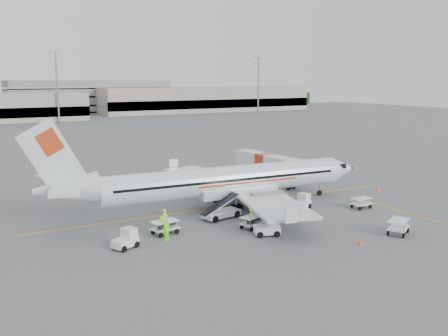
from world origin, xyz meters
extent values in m
plane|color=#56595B|center=(0.00, 0.00, 0.00)|extent=(360.00, 360.00, 0.00)
cube|color=yellow|center=(0.00, 0.00, 0.01)|extent=(44.00, 0.20, 0.01)
cube|color=yellow|center=(14.00, -8.00, 0.01)|extent=(0.20, 20.00, 0.01)
cone|color=#FF640D|center=(18.47, -3.10, 0.35)|extent=(0.43, 0.43, 0.70)
cone|color=#FF640D|center=(-2.28, 17.50, 0.28)|extent=(0.34, 0.34, 0.56)
cone|color=#FF640D|center=(2.66, -16.42, 0.34)|extent=(0.41, 0.41, 0.67)
imported|color=#9CFC21|center=(-9.61, -4.07, 0.88)|extent=(0.77, 0.70, 1.77)
imported|color=#9CFC21|center=(-10.68, -6.05, 0.87)|extent=(1.07, 1.00, 1.75)
imported|color=#9CFC21|center=(-2.03, -7.10, 0.80)|extent=(0.71, 1.09, 1.60)
imported|color=#9CFC21|center=(-10.98, -7.73, 0.95)|extent=(1.19, 1.00, 1.90)
camera|label=1|loc=(-26.49, -45.39, 13.54)|focal=40.00mm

